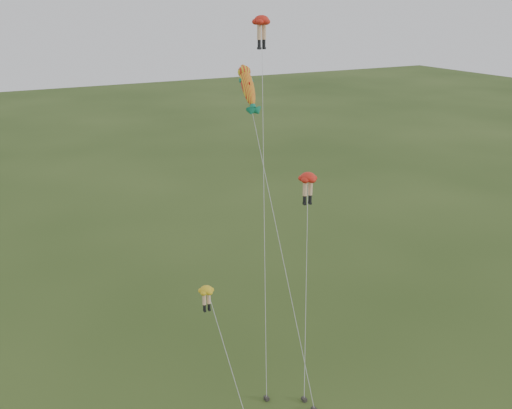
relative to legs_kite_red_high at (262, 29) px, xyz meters
name	(u,v)px	position (x,y,z in m)	size (l,w,h in m)	color
ground	(287,395)	(-4.07, -11.21, -22.01)	(300.00, 300.00, 0.00)	#2B4117
legs_kite_red_high	(262,29)	(0.00, 0.00, 0.00)	(6.50, 12.22, 22.98)	red
legs_kite_red_mid	(308,183)	(1.39, -4.49, -10.35)	(5.79, 8.82, 12.38)	red
legs_kite_yellow	(208,297)	(-8.06, -8.10, -15.38)	(1.02, 6.42, 7.27)	gold
fish_kite	(248,87)	(-3.02, -3.76, -3.39)	(1.30, 11.23, 20.24)	yellow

